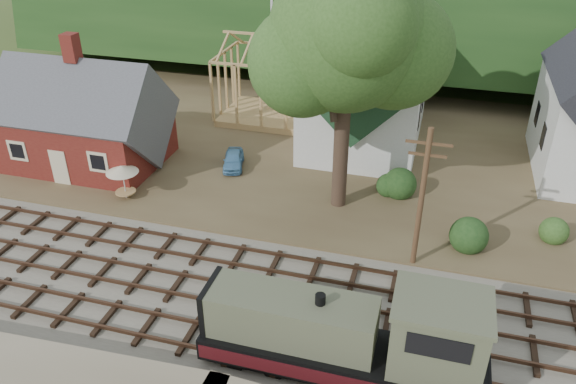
# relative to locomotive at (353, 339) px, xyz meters

# --- Properties ---
(ground) EXTENTS (140.00, 140.00, 0.00)m
(ground) POSITION_rel_locomotive_xyz_m (-5.17, 3.00, -2.05)
(ground) COLOR #384C1E
(ground) RESTS_ON ground
(railroad_bed) EXTENTS (64.00, 11.00, 0.16)m
(railroad_bed) POSITION_rel_locomotive_xyz_m (-5.17, 3.00, -1.97)
(railroad_bed) COLOR #726B5B
(railroad_bed) RESTS_ON ground
(village_flat) EXTENTS (64.00, 26.00, 0.30)m
(village_flat) POSITION_rel_locomotive_xyz_m (-5.17, 21.00, -1.90)
(village_flat) COLOR brown
(village_flat) RESTS_ON ground
(hillside) EXTENTS (70.00, 28.96, 12.74)m
(hillside) POSITION_rel_locomotive_xyz_m (-5.17, 45.00, -2.05)
(hillside) COLOR #1E3F19
(hillside) RESTS_ON ground
(ridge) EXTENTS (80.00, 20.00, 12.00)m
(ridge) POSITION_rel_locomotive_xyz_m (-5.17, 61.00, -2.05)
(ridge) COLOR black
(ridge) RESTS_ON ground
(depot) EXTENTS (10.80, 7.41, 9.00)m
(depot) POSITION_rel_locomotive_xyz_m (-21.17, 14.00, 1.17)
(depot) COLOR #5D1815
(depot) RESTS_ON village_flat
(church) EXTENTS (8.40, 15.17, 13.00)m
(church) POSITION_rel_locomotive_xyz_m (-3.17, 22.68, 3.13)
(church) COLOR silver
(church) RESTS_ON village_flat
(timber_frame) EXTENTS (8.20, 6.20, 6.99)m
(timber_frame) POSITION_rel_locomotive_xyz_m (-11.17, 25.00, 1.22)
(timber_frame) COLOR tan
(timber_frame) RESTS_ON village_flat
(big_tree) EXTENTS (10.90, 8.40, 14.70)m
(big_tree) POSITION_rel_locomotive_xyz_m (-3.01, 13.08, 8.17)
(big_tree) COLOR #38281E
(big_tree) RESTS_ON village_flat
(telegraph_pole_near) EXTENTS (2.20, 0.28, 8.00)m
(telegraph_pole_near) POSITION_rel_locomotive_xyz_m (1.83, 8.20, 2.20)
(telegraph_pole_near) COLOR #4C331E
(telegraph_pole_near) RESTS_ON ground
(locomotive) EXTENTS (11.43, 2.86, 4.59)m
(locomotive) POSITION_rel_locomotive_xyz_m (0.00, 0.00, 0.00)
(locomotive) COLOR black
(locomotive) RESTS_ON railroad_bed
(car_blue) EXTENTS (2.16, 3.50, 1.11)m
(car_blue) POSITION_rel_locomotive_xyz_m (-11.18, 15.87, -1.19)
(car_blue) COLOR #5B98C4
(car_blue) RESTS_ON village_flat
(patio_set) EXTENTS (2.00, 2.00, 2.23)m
(patio_set) POSITION_rel_locomotive_xyz_m (-16.24, 10.06, 0.15)
(patio_set) COLOR silver
(patio_set) RESTS_ON village_flat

